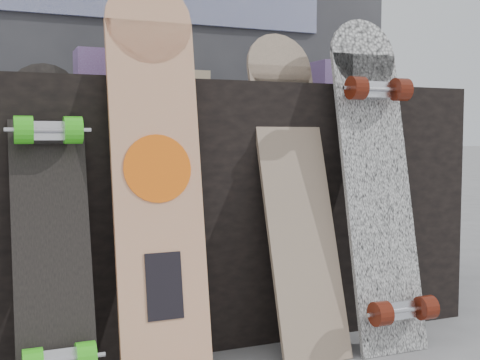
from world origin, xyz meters
name	(u,v)px	position (x,y,z in m)	size (l,w,h in m)	color
vendor_table	(217,205)	(0.00, 0.50, 0.40)	(1.60, 0.60, 0.80)	black
booth	(154,37)	(0.00, 1.35, 1.10)	(2.40, 0.22, 2.20)	#313136
merch_box_purple	(105,67)	(-0.38, 0.45, 0.85)	(0.18, 0.12, 0.10)	#643A76
merch_box_small	(332,78)	(0.50, 0.58, 0.86)	(0.14, 0.14, 0.12)	#643A76
merch_box_flat	(175,80)	(-0.13, 0.56, 0.83)	(0.22, 0.10, 0.06)	#D1B78C
longboard_geisha	(157,163)	(-0.31, 0.13, 0.57)	(0.24, 0.21, 1.07)	beige
longboard_celtic	(294,179)	(0.12, 0.16, 0.51)	(0.21, 0.31, 0.96)	beige
longboard_cascadia	(379,176)	(0.37, 0.08, 0.52)	(0.23, 0.29, 1.01)	white
skateboard_dark	(51,222)	(-0.58, 0.11, 0.42)	(0.19, 0.32, 0.83)	black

